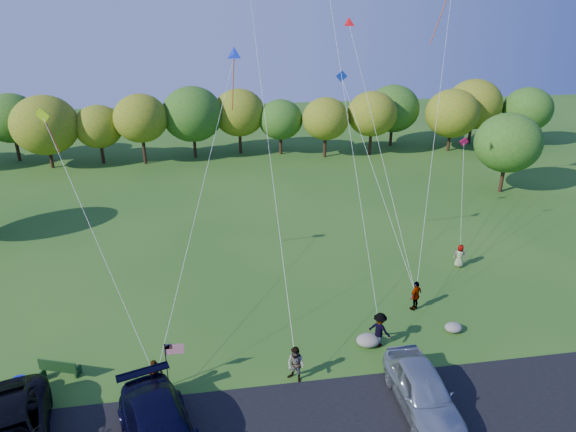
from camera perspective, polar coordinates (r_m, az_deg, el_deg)
name	(u,v)px	position (r m, az deg, el deg)	size (l,w,h in m)	color
ground	(285,370)	(26.35, -0.32, -16.77)	(140.00, 140.00, 0.00)	#245317
asphalt_lane	(299,432)	(23.43, 1.29, -22.89)	(44.00, 6.00, 0.06)	black
treeline	(243,121)	(57.23, -4.97, 10.52)	(75.92, 27.21, 8.03)	#372014
minivan_silver	(423,390)	(24.52, 14.75, -18.23)	(2.20, 5.48, 1.87)	#A5ACB0
flyer_a	(156,379)	(25.13, -14.46, -17.12)	(0.70, 0.46, 1.91)	#4C4C59
flyer_b	(296,365)	(25.19, 0.87, -16.19)	(0.91, 0.71, 1.87)	#4C4C59
flyer_c	(380,330)	(27.77, 10.13, -12.32)	(1.25, 0.72, 1.93)	#4C4C59
flyer_d	(416,295)	(31.13, 14.01, -8.56)	(1.08, 0.45, 1.85)	#4C4C59
flyer_e	(460,256)	(36.72, 18.54, -4.22)	(0.79, 0.52, 1.62)	#4C4C59
park_bench	(59,369)	(27.77, -24.14, -15.24)	(1.90, 0.94, 1.09)	#133312
trash_barrel	(20,388)	(27.54, -27.59, -16.56)	(0.65, 0.65, 0.97)	#0C17B5
flag_assembly	(171,354)	(25.00, -12.86, -14.77)	(0.88, 0.57, 2.39)	black
boulder_near	(368,340)	(28.03, 8.90, -13.48)	(1.28, 1.00, 0.64)	gray
boulder_far	(453,327)	(30.15, 17.91, -11.70)	(0.96, 0.80, 0.50)	slate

